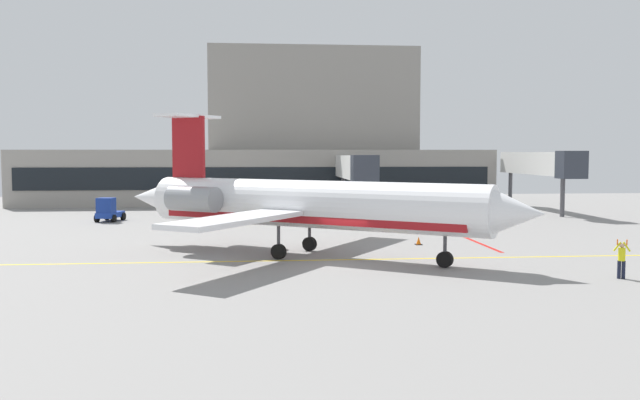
{
  "coord_description": "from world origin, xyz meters",
  "views": [
    {
      "loc": [
        -4.79,
        -37.69,
        6.35
      ],
      "look_at": [
        -0.49,
        8.5,
        3.0
      ],
      "focal_mm": 37.47,
      "sensor_mm": 36.0,
      "label": 1
    }
  ],
  "objects_px": {
    "pushback_tractor": "(108,211)",
    "fuel_tank": "(363,197)",
    "baggage_tug": "(235,212)",
    "marshaller": "(622,259)",
    "regional_jet": "(303,204)"
  },
  "relations": [
    {
      "from": "baggage_tug",
      "to": "pushback_tractor",
      "type": "distance_m",
      "value": 11.66
    },
    {
      "from": "pushback_tractor",
      "to": "fuel_tank",
      "type": "distance_m",
      "value": 25.7
    },
    {
      "from": "pushback_tractor",
      "to": "fuel_tank",
      "type": "bearing_deg",
      "value": 16.39
    },
    {
      "from": "pushback_tractor",
      "to": "fuel_tank",
      "type": "relative_size",
      "value": 0.38
    },
    {
      "from": "marshaller",
      "to": "regional_jet",
      "type": "bearing_deg",
      "value": 149.9
    },
    {
      "from": "regional_jet",
      "to": "pushback_tractor",
      "type": "xyz_separation_m",
      "value": [
        -16.37,
        21.71,
        -2.19
      ]
    },
    {
      "from": "baggage_tug",
      "to": "fuel_tank",
      "type": "height_order",
      "value": "fuel_tank"
    },
    {
      "from": "pushback_tractor",
      "to": "marshaller",
      "type": "xyz_separation_m",
      "value": [
        31.76,
        -30.63,
        0.03
      ]
    },
    {
      "from": "pushback_tractor",
      "to": "fuel_tank",
      "type": "xyz_separation_m",
      "value": [
        24.65,
        7.25,
        0.58
      ]
    },
    {
      "from": "pushback_tractor",
      "to": "regional_jet",
      "type": "bearing_deg",
      "value": -52.98
    },
    {
      "from": "fuel_tank",
      "to": "marshaller",
      "type": "height_order",
      "value": "fuel_tank"
    },
    {
      "from": "baggage_tug",
      "to": "fuel_tank",
      "type": "distance_m",
      "value": 15.7
    },
    {
      "from": "regional_jet",
      "to": "baggage_tug",
      "type": "height_order",
      "value": "regional_jet"
    },
    {
      "from": "baggage_tug",
      "to": "pushback_tractor",
      "type": "relative_size",
      "value": 1.27
    },
    {
      "from": "regional_jet",
      "to": "marshaller",
      "type": "distance_m",
      "value": 17.92
    }
  ]
}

